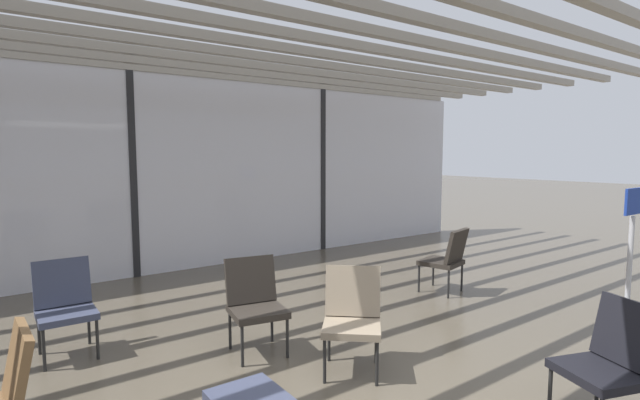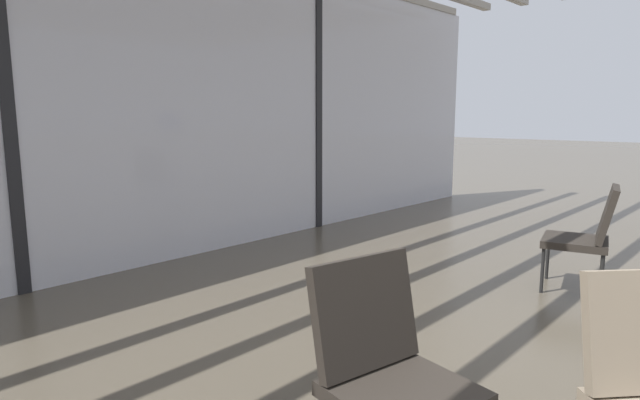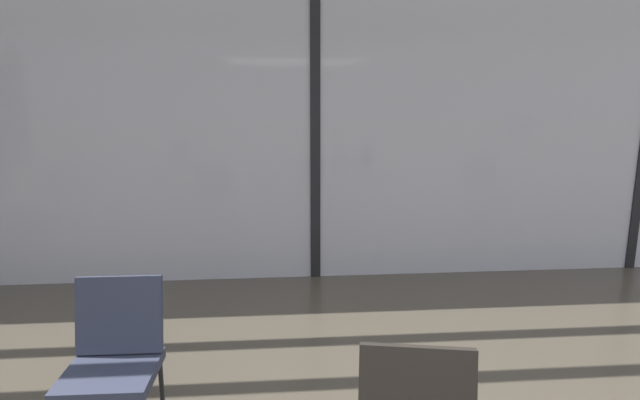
{
  "view_description": "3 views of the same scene",
  "coord_description": "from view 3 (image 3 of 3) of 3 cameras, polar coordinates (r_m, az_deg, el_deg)",
  "views": [
    {
      "loc": [
        -1.92,
        -2.12,
        1.86
      ],
      "look_at": [
        1.6,
        2.66,
        1.27
      ],
      "focal_mm": 26.63,
      "sensor_mm": 36.0,
      "label": 1
    },
    {
      "loc": [
        -1.41,
        0.65,
        1.42
      ],
      "look_at": [
        1.24,
        3.07,
        0.84
      ],
      "focal_mm": 29.67,
      "sensor_mm": 36.0,
      "label": 2
    },
    {
      "loc": [
        -0.38,
        -0.03,
        1.89
      ],
      "look_at": [
        0.15,
        6.4,
        0.57
      ],
      "focal_mm": 29.06,
      "sensor_mm": 36.0,
      "label": 3
    }
  ],
  "objects": [
    {
      "name": "parked_airplane",
      "position": [
        10.51,
        -0.88,
        12.0
      ],
      "size": [
        11.56,
        3.95,
        3.95
      ],
      "color": "silver",
      "rests_on": "ground"
    },
    {
      "name": "lounge_chair_4",
      "position": [
        3.2,
        -21.68,
        -15.13
      ],
      "size": [
        0.49,
        0.53,
        0.87
      ],
      "rotation": [
        0.0,
        0.0,
        6.27
      ],
      "color": "#33384C",
      "rests_on": "ground"
    },
    {
      "name": "window_mullion_1",
      "position": [
        5.26,
        -0.56,
        7.62
      ],
      "size": [
        0.1,
        0.12,
        3.06
      ],
      "primitive_type": "cube",
      "color": "black",
      "rests_on": "ground"
    },
    {
      "name": "glass_curtain_wall",
      "position": [
        5.26,
        -0.56,
        7.62
      ],
      "size": [
        14.0,
        0.08,
        3.06
      ],
      "primitive_type": "cube",
      "color": "silver",
      "rests_on": "ground"
    }
  ]
}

